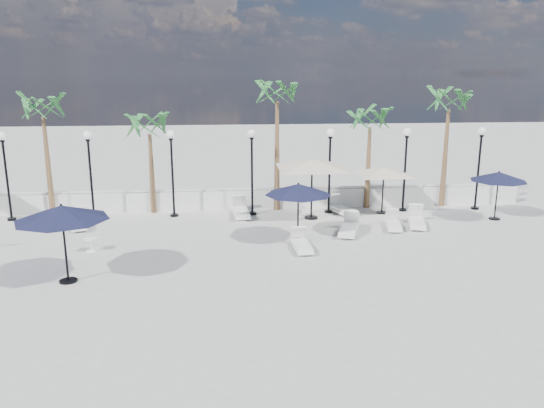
{
  "coord_description": "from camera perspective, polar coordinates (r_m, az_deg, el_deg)",
  "views": [
    {
      "loc": [
        -1.26,
        -16.69,
        6.21
      ],
      "look_at": [
        0.51,
        2.31,
        1.5
      ],
      "focal_mm": 35.0,
      "sensor_mm": 36.0,
      "label": 1
    }
  ],
  "objects": [
    {
      "name": "parasol_cream_sq_a",
      "position": [
        22.89,
        4.35,
        4.79
      ],
      "size": [
        5.76,
        5.76,
        2.83
      ],
      "color": "black",
      "rests_on": "ground"
    },
    {
      "name": "lounger_3",
      "position": [
        19.22,
        3.2,
        -4.33
      ],
      "size": [
        0.63,
        1.75,
        0.65
      ],
      "rotation": [
        0.0,
        0.0,
        0.04
      ],
      "color": "white",
      "rests_on": "ground"
    },
    {
      "name": "side_table_2",
      "position": [
        23.59,
        3.17,
        -0.77
      ],
      "size": [
        0.45,
        0.45,
        0.43
      ],
      "color": "white",
      "rests_on": "ground"
    },
    {
      "name": "lounger_8",
      "position": [
        22.94,
        15.28,
        -1.72
      ],
      "size": [
        1.13,
        2.05,
        0.73
      ],
      "rotation": [
        0.0,
        0.0,
        -0.28
      ],
      "color": "white",
      "rests_on": "ground"
    },
    {
      "name": "parasol_navy_mid",
      "position": [
        19.79,
        2.85,
        1.55
      ],
      "size": [
        2.53,
        2.53,
        2.27
      ],
      "color": "black",
      "rests_on": "ground"
    },
    {
      "name": "side_table_1",
      "position": [
        22.89,
        -3.24,
        -1.16
      ],
      "size": [
        0.49,
        0.49,
        0.48
      ],
      "color": "white",
      "rests_on": "ground"
    },
    {
      "name": "lamppost_6",
      "position": [
        26.27,
        21.43,
        4.76
      ],
      "size": [
        0.36,
        0.36,
        3.84
      ],
      "color": "black",
      "rests_on": "ground"
    },
    {
      "name": "parasol_navy_right",
      "position": [
        24.8,
        23.2,
        2.72
      ],
      "size": [
        2.41,
        2.41,
        2.16
      ],
      "color": "black",
      "rests_on": "ground"
    },
    {
      "name": "palm_4",
      "position": [
        26.22,
        18.5,
        9.92
      ],
      "size": [
        2.6,
        2.6,
        5.7
      ],
      "color": "brown",
      "rests_on": "ground"
    },
    {
      "name": "palm_1",
      "position": [
        24.34,
        -13.05,
        7.71
      ],
      "size": [
        2.6,
        2.6,
        4.7
      ],
      "color": "brown",
      "rests_on": "ground"
    },
    {
      "name": "side_table_0",
      "position": [
        20.09,
        -18.89,
        -4.06
      ],
      "size": [
        0.49,
        0.49,
        0.47
      ],
      "color": "white",
      "rests_on": "ground"
    },
    {
      "name": "parasol_cream_sq_b",
      "position": [
        24.34,
        11.96,
        3.84
      ],
      "size": [
        4.54,
        4.54,
        2.28
      ],
      "color": "black",
      "rests_on": "ground"
    },
    {
      "name": "palm_0",
      "position": [
        25.27,
        -23.43,
        8.93
      ],
      "size": [
        2.6,
        2.6,
        5.5
      ],
      "color": "brown",
      "rests_on": "ground"
    },
    {
      "name": "balustrade",
      "position": [
        24.9,
        -2.26,
        0.51
      ],
      "size": [
        26.0,
        0.3,
        1.01
      ],
      "color": "silver",
      "rests_on": "ground"
    },
    {
      "name": "palm_2",
      "position": [
        24.14,
        0.56,
        11.26
      ],
      "size": [
        2.6,
        2.6,
        6.1
      ],
      "color": "brown",
      "rests_on": "ground"
    },
    {
      "name": "lounger_6",
      "position": [
        24.26,
        7.47,
        -0.5
      ],
      "size": [
        1.3,
        2.02,
        0.72
      ],
      "rotation": [
        0.0,
        0.0,
        0.39
      ],
      "color": "white",
      "rests_on": "ground"
    },
    {
      "name": "palm_3",
      "position": [
        25.03,
        10.5,
        8.45
      ],
      "size": [
        2.6,
        2.6,
        4.9
      ],
      "color": "brown",
      "rests_on": "ground"
    },
    {
      "name": "lounger_5",
      "position": [
        22.35,
        12.91,
        -2.07
      ],
      "size": [
        0.88,
        1.77,
        0.63
      ],
      "rotation": [
        0.0,
        0.0,
        -0.21
      ],
      "color": "white",
      "rests_on": "ground"
    },
    {
      "name": "lamppost_1",
      "position": [
        24.18,
        -19.02,
        4.26
      ],
      "size": [
        0.36,
        0.36,
        3.84
      ],
      "color": "black",
      "rests_on": "ground"
    },
    {
      "name": "lounger_1",
      "position": [
        23.33,
        -20.08,
        -1.86
      ],
      "size": [
        1.05,
        1.93,
        0.69
      ],
      "rotation": [
        0.0,
        0.0,
        0.26
      ],
      "color": "white",
      "rests_on": "ground"
    },
    {
      "name": "lamppost_4",
      "position": [
        23.97,
        6.24,
        4.85
      ],
      "size": [
        0.36,
        0.36,
        3.84
      ],
      "color": "black",
      "rests_on": "ground"
    },
    {
      "name": "parasol_navy_left",
      "position": [
        16.93,
        -21.68,
        -0.92
      ],
      "size": [
        2.8,
        2.8,
        2.47
      ],
      "color": "black",
      "rests_on": "ground"
    },
    {
      "name": "lamppost_0",
      "position": [
        25.24,
        -26.78,
        3.9
      ],
      "size": [
        0.36,
        0.36,
        3.84
      ],
      "color": "black",
      "rests_on": "ground"
    },
    {
      "name": "lamppost_5",
      "position": [
        24.9,
        14.18,
        4.85
      ],
      "size": [
        0.36,
        0.36,
        3.84
      ],
      "color": "black",
      "rests_on": "ground"
    },
    {
      "name": "lamppost_3",
      "position": [
        23.52,
        -2.18,
        4.75
      ],
      "size": [
        0.36,
        0.36,
        3.84
      ],
      "color": "black",
      "rests_on": "ground"
    },
    {
      "name": "ground",
      "position": [
        17.86,
        -0.94,
        -6.49
      ],
      "size": [
        100.0,
        100.0,
        0.0
      ],
      "primitive_type": "plane",
      "color": "#A6A6A1",
      "rests_on": "ground"
    },
    {
      "name": "lounger_7",
      "position": [
        21.29,
        8.27,
        -2.56
      ],
      "size": [
        1.26,
        2.04,
        0.73
      ],
      "rotation": [
        0.0,
        0.0,
        -0.35
      ],
      "color": "white",
      "rests_on": "ground"
    },
    {
      "name": "lamppost_2",
      "position": [
        23.6,
        -10.72,
        4.55
      ],
      "size": [
        0.36,
        0.36,
        3.84
      ],
      "color": "black",
      "rests_on": "ground"
    },
    {
      "name": "lounger_4",
      "position": [
        23.69,
        -3.36,
        -0.73
      ],
      "size": [
        0.77,
        2.05,
        0.75
      ],
      "rotation": [
        0.0,
        0.0,
        0.06
      ],
      "color": "white",
      "rests_on": "ground"
    }
  ]
}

